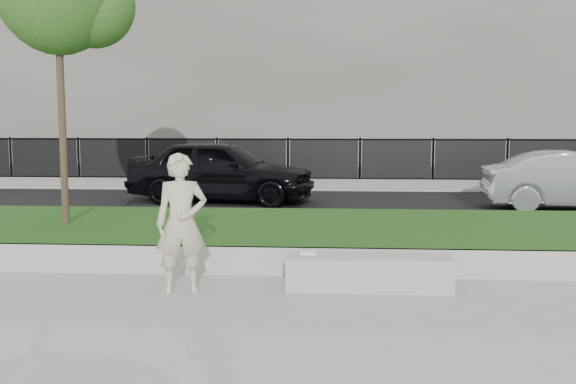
# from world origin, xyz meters

# --- Properties ---
(ground) EXTENTS (90.00, 90.00, 0.00)m
(ground) POSITION_xyz_m (0.00, 0.00, 0.00)
(ground) COLOR gray
(ground) RESTS_ON ground
(grass_bank) EXTENTS (34.00, 4.00, 0.40)m
(grass_bank) POSITION_xyz_m (0.00, 3.00, 0.20)
(grass_bank) COLOR #14350D
(grass_bank) RESTS_ON ground
(grass_kerb) EXTENTS (34.00, 0.08, 0.40)m
(grass_kerb) POSITION_xyz_m (0.00, 1.04, 0.20)
(grass_kerb) COLOR #A4A199
(grass_kerb) RESTS_ON ground
(street) EXTENTS (34.00, 7.00, 0.04)m
(street) POSITION_xyz_m (0.00, 8.50, 0.02)
(street) COLOR black
(street) RESTS_ON ground
(far_pavement) EXTENTS (34.00, 3.00, 0.12)m
(far_pavement) POSITION_xyz_m (0.00, 13.00, 0.06)
(far_pavement) COLOR gray
(far_pavement) RESTS_ON ground
(iron_fence) EXTENTS (32.00, 0.30, 1.50)m
(iron_fence) POSITION_xyz_m (0.00, 12.00, 0.54)
(iron_fence) COLOR slate
(iron_fence) RESTS_ON far_pavement
(building_facade) EXTENTS (34.00, 10.00, 10.00)m
(building_facade) POSITION_xyz_m (0.00, 20.00, 5.00)
(building_facade) COLOR #605954
(building_facade) RESTS_ON ground
(stone_bench) EXTENTS (2.08, 0.52, 0.43)m
(stone_bench) POSITION_xyz_m (1.22, 0.40, 0.21)
(stone_bench) COLOR #A4A199
(stone_bench) RESTS_ON ground
(man) EXTENTS (0.72, 0.56, 1.74)m
(man) POSITION_xyz_m (-1.12, 0.14, 0.87)
(man) COLOR beige
(man) RESTS_ON ground
(book) EXTENTS (0.23, 0.17, 0.02)m
(book) POSITION_xyz_m (0.45, 0.50, 0.44)
(book) COLOR white
(book) RESTS_ON stone_bench
(car_dark) EXTENTS (5.05, 2.69, 1.63)m
(car_dark) POSITION_xyz_m (-2.09, 8.68, 0.86)
(car_dark) COLOR black
(car_dark) RESTS_ON street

